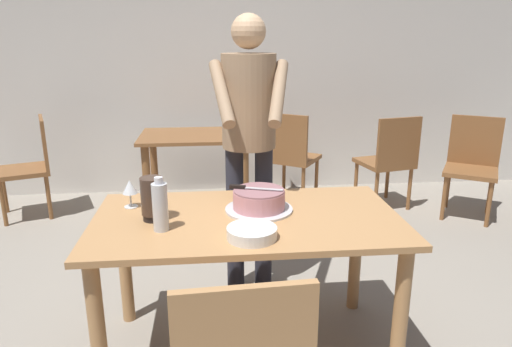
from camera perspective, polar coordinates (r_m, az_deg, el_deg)
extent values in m
cube|color=silver|center=(4.89, -3.83, 13.60)|extent=(10.00, 0.12, 2.70)
cube|color=tan|center=(2.27, -1.08, -5.67)|extent=(1.49, 0.82, 0.03)
cylinder|color=tan|center=(2.21, -18.84, -18.39)|extent=(0.07, 0.07, 0.72)
cylinder|color=tan|center=(2.31, 17.30, -16.61)|extent=(0.07, 0.07, 0.72)
cylinder|color=tan|center=(2.77, -15.82, -10.57)|extent=(0.07, 0.07, 0.72)
cylinder|color=tan|center=(2.85, 12.14, -9.51)|extent=(0.07, 0.07, 0.72)
cylinder|color=silver|center=(2.34, 0.36, -4.42)|extent=(0.34, 0.34, 0.01)
cylinder|color=#D18C93|center=(2.33, 0.37, -3.24)|extent=(0.26, 0.26, 0.09)
cylinder|color=#926267|center=(2.31, 0.37, -2.10)|extent=(0.25, 0.25, 0.01)
cube|color=silver|center=(2.30, 0.86, -1.89)|extent=(0.20, 0.08, 0.00)
cube|color=black|center=(2.33, -2.28, -1.68)|extent=(0.08, 0.05, 0.02)
cylinder|color=white|center=(2.03, -0.43, -7.81)|extent=(0.22, 0.22, 0.01)
cylinder|color=white|center=(2.03, -0.43, -7.55)|extent=(0.22, 0.22, 0.01)
cylinder|color=white|center=(2.03, -0.43, -7.29)|extent=(0.22, 0.22, 0.01)
cylinder|color=white|center=(2.02, -0.43, -7.03)|extent=(0.22, 0.22, 0.01)
cylinder|color=white|center=(2.02, -0.43, -6.77)|extent=(0.22, 0.22, 0.01)
cylinder|color=silver|center=(2.48, -15.07, -3.94)|extent=(0.07, 0.07, 0.00)
cylinder|color=silver|center=(2.46, -15.13, -3.13)|extent=(0.01, 0.01, 0.07)
cone|color=silver|center=(2.44, -15.25, -1.58)|extent=(0.08, 0.08, 0.07)
cylinder|color=silver|center=(2.12, -11.68, -4.07)|extent=(0.07, 0.07, 0.22)
cylinder|color=silver|center=(2.08, -11.88, -0.84)|extent=(0.04, 0.04, 0.03)
cylinder|color=black|center=(2.28, -12.45, -5.20)|extent=(0.10, 0.10, 0.03)
cylinder|color=#3F2D23|center=(2.24, -12.61, -2.70)|extent=(0.11, 0.11, 0.18)
cylinder|color=#2D2D38|center=(2.96, 0.92, -5.68)|extent=(0.11, 0.11, 0.95)
cylinder|color=#2D2D38|center=(2.95, -2.58, -5.75)|extent=(0.11, 0.11, 0.95)
cylinder|color=#997A5B|center=(2.76, -0.89, 8.85)|extent=(0.32, 0.32, 0.55)
sphere|color=tan|center=(2.74, -0.93, 17.07)|extent=(0.20, 0.20, 0.20)
cylinder|color=#997A5B|center=(2.58, 2.79, 9.91)|extent=(0.17, 0.42, 0.34)
cylinder|color=#997A5B|center=(2.57, -4.24, 9.85)|extent=(0.14, 0.42, 0.34)
cube|color=brown|center=(4.27, -7.41, 4.62)|extent=(1.00, 0.70, 0.03)
cylinder|color=brown|center=(4.13, -13.22, -1.40)|extent=(0.07, 0.07, 0.71)
cylinder|color=brown|center=(4.10, -1.38, -1.08)|extent=(0.07, 0.07, 0.71)
cylinder|color=brown|center=(4.65, -12.39, 0.67)|extent=(0.07, 0.07, 0.71)
cylinder|color=brown|center=(4.63, -1.89, 0.97)|extent=(0.07, 0.07, 0.71)
cube|color=brown|center=(4.61, 15.43, 1.26)|extent=(0.53, 0.53, 0.04)
cylinder|color=brown|center=(4.72, 12.17, -1.00)|extent=(0.04, 0.04, 0.41)
cylinder|color=brown|center=(4.91, 15.83, -0.58)|extent=(0.04, 0.04, 0.41)
cylinder|color=brown|center=(4.43, 14.54, -2.33)|extent=(0.04, 0.04, 0.41)
cylinder|color=brown|center=(4.63, 18.33, -1.82)|extent=(0.04, 0.04, 0.41)
cube|color=brown|center=(4.39, 17.14, 3.67)|extent=(0.44, 0.13, 0.45)
cube|color=brown|center=(4.68, -26.73, 0.29)|extent=(0.56, 0.56, 0.04)
cylinder|color=brown|center=(4.57, -28.64, -3.27)|extent=(0.04, 0.04, 0.41)
cylinder|color=brown|center=(4.92, -28.51, -1.96)|extent=(0.04, 0.04, 0.41)
cylinder|color=brown|center=(4.56, -24.10, -2.71)|extent=(0.04, 0.04, 0.41)
cylinder|color=brown|center=(4.91, -24.29, -1.44)|extent=(0.04, 0.04, 0.41)
cube|color=brown|center=(4.62, -24.60, 3.52)|extent=(0.18, 0.42, 0.45)
cube|color=brown|center=(4.63, 4.63, 1.87)|extent=(0.61, 0.61, 0.04)
cylinder|color=brown|center=(4.92, 3.45, 0.06)|extent=(0.04, 0.04, 0.41)
cylinder|color=brown|center=(4.79, 7.43, -0.51)|extent=(0.04, 0.04, 0.41)
cylinder|color=brown|center=(4.60, 1.59, -1.08)|extent=(0.04, 0.04, 0.41)
cylinder|color=brown|center=(4.46, 5.80, -1.72)|extent=(0.04, 0.04, 0.41)
cube|color=brown|center=(4.39, 3.65, 4.37)|extent=(0.38, 0.27, 0.45)
cube|color=brown|center=(4.58, 24.85, 0.22)|extent=(0.61, 0.61, 0.04)
cylinder|color=brown|center=(4.47, 26.71, -3.43)|extent=(0.04, 0.04, 0.41)
cylinder|color=brown|center=(4.48, 22.08, -2.83)|extent=(0.04, 0.04, 0.41)
cylinder|color=brown|center=(4.82, 26.78, -2.08)|extent=(0.04, 0.04, 0.41)
cylinder|color=brown|center=(4.82, 22.49, -1.53)|extent=(0.04, 0.04, 0.41)
cube|color=brown|center=(4.73, 25.32, 3.69)|extent=(0.39, 0.26, 0.45)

